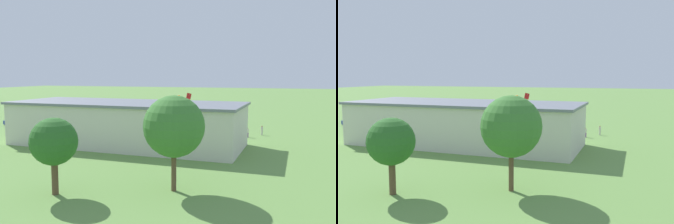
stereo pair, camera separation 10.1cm
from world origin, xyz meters
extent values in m
plane|color=#608C42|center=(0.00, 0.00, 0.00)|extent=(400.00, 400.00, 0.00)
cube|color=beige|center=(5.51, 34.70, 3.02)|extent=(34.06, 13.24, 6.04)
cube|color=slate|center=(5.51, 34.70, 6.21)|extent=(34.67, 13.85, 0.35)
cube|color=#384251|center=(5.39, 28.37, 2.47)|extent=(10.00, 0.36, 4.95)
cylinder|color=#B21E1E|center=(5.81, 7.76, 3.93)|extent=(5.36, 5.37, 2.54)
cone|color=black|center=(8.23, 10.20, 3.14)|extent=(1.18, 1.18, 0.94)
cube|color=#B21E1E|center=(6.31, 8.26, 3.59)|extent=(6.50, 6.48, 0.45)
cube|color=#B21E1E|center=(6.81, 8.76, 4.95)|extent=(6.50, 6.48, 0.45)
cube|color=#B21E1E|center=(4.01, 5.95, 5.62)|extent=(1.03, 1.04, 1.51)
cube|color=#B21E1E|center=(3.84, 5.78, 4.58)|extent=(2.47, 2.47, 0.28)
cylinder|color=black|center=(6.71, 7.32, 2.50)|extent=(0.55, 0.55, 0.64)
cylinder|color=black|center=(5.37, 8.66, 2.50)|extent=(0.55, 0.55, 0.64)
cylinder|color=#332D28|center=(8.30, 6.77, 4.27)|extent=(0.35, 0.35, 1.46)
cylinder|color=#332D28|center=(4.81, 10.25, 4.27)|extent=(0.35, 0.35, 1.46)
cube|color=slate|center=(22.57, 22.90, 0.69)|extent=(2.09, 4.49, 0.74)
cube|color=#2D3842|center=(22.57, 22.90, 1.35)|extent=(1.73, 2.56, 0.59)
cylinder|color=black|center=(21.58, 24.32, 0.32)|extent=(0.27, 0.65, 0.64)
cylinder|color=black|center=(23.34, 24.45, 0.32)|extent=(0.27, 0.65, 0.64)
cylinder|color=black|center=(21.80, 21.36, 0.32)|extent=(0.27, 0.65, 0.64)
cylinder|color=black|center=(23.56, 21.49, 0.32)|extent=(0.27, 0.65, 0.64)
cube|color=gold|center=(29.24, 22.68, 0.66)|extent=(1.94, 4.72, 0.67)
cube|color=#2D3842|center=(29.24, 22.68, 1.30)|extent=(1.62, 2.68, 0.62)
cylinder|color=black|center=(28.51, 24.30, 0.32)|extent=(0.26, 0.65, 0.64)
cylinder|color=black|center=(30.17, 24.20, 0.32)|extent=(0.26, 0.65, 0.64)
cylinder|color=black|center=(28.32, 21.16, 0.32)|extent=(0.26, 0.65, 0.64)
cylinder|color=black|center=(29.97, 21.06, 0.32)|extent=(0.26, 0.65, 0.64)
cube|color=#23389E|center=(36.62, 23.13, 0.71)|extent=(2.18, 4.18, 0.78)
cube|color=#2D3842|center=(36.62, 23.13, 1.39)|extent=(1.75, 2.41, 0.57)
cylinder|color=black|center=(35.96, 24.59, 0.32)|extent=(0.30, 0.66, 0.64)
cylinder|color=black|center=(37.62, 24.37, 0.32)|extent=(0.30, 0.66, 0.64)
cylinder|color=black|center=(35.61, 21.89, 0.32)|extent=(0.30, 0.66, 0.64)
cylinder|color=black|center=(37.27, 21.67, 0.32)|extent=(0.30, 0.66, 0.64)
cylinder|color=beige|center=(-12.86, 19.40, 0.41)|extent=(0.45, 0.45, 0.83)
cylinder|color=beige|center=(-12.86, 19.40, 1.12)|extent=(0.54, 0.54, 0.58)
sphere|color=#9E704C|center=(-12.86, 19.40, 1.52)|extent=(0.22, 0.22, 0.22)
cylinder|color=#72338C|center=(-10.79, 22.43, 0.41)|extent=(0.38, 0.38, 0.82)
cylinder|color=beige|center=(-10.79, 22.43, 1.10)|extent=(0.45, 0.45, 0.58)
sphere|color=#9E704C|center=(-10.79, 22.43, 1.50)|extent=(0.22, 0.22, 0.22)
cylinder|color=brown|center=(1.69, 57.23, 1.72)|extent=(0.57, 0.57, 3.45)
sphere|color=#286023|center=(1.69, 57.23, 4.69)|extent=(4.14, 4.14, 4.14)
cylinder|color=brown|center=(-7.80, 52.95, 2.10)|extent=(0.46, 0.46, 4.20)
sphere|color=#38722D|center=(-7.80, 52.95, 5.86)|extent=(5.53, 5.53, 5.53)
cylinder|color=silver|center=(8.41, -1.68, 2.62)|extent=(0.12, 0.12, 5.23)
cone|color=orange|center=(9.11, -1.68, 5.08)|extent=(1.43, 1.05, 0.60)
camera|label=1|loc=(-17.62, 83.19, 10.44)|focal=38.84mm
camera|label=2|loc=(-17.72, 83.15, 10.44)|focal=38.84mm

